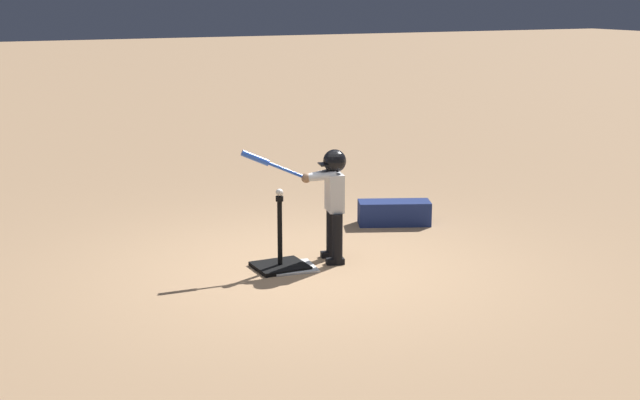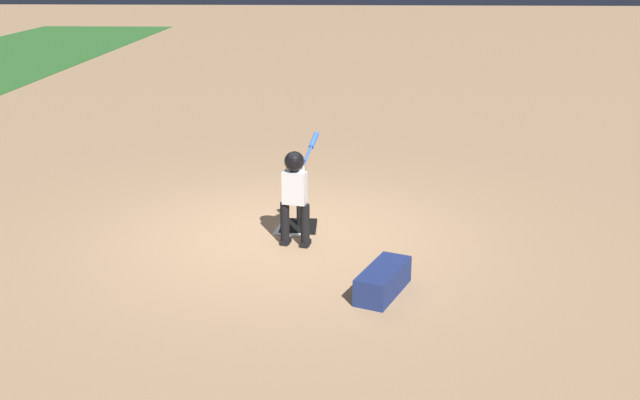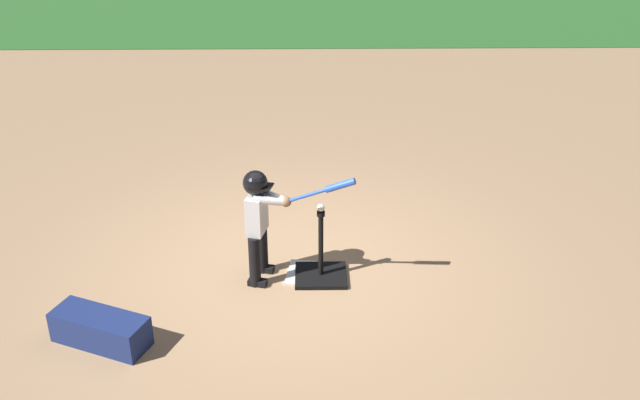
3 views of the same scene
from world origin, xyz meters
name	(u,v)px [view 2 (image 2 of 3)]	position (x,y,z in m)	size (l,w,h in m)	color
ground_plane	(286,234)	(0.00, 0.00, 0.00)	(90.00, 90.00, 0.00)	tan
home_plate	(294,230)	(0.13, -0.09, 0.01)	(0.44, 0.44, 0.02)	white
batting_tee	(299,221)	(0.24, -0.14, 0.09)	(0.50, 0.45, 0.73)	black
batter_child	(296,186)	(-0.33, -0.15, 0.73)	(1.04, 0.44, 1.18)	black
baseball	(298,169)	(0.24, -0.14, 0.77)	(0.07, 0.07, 0.07)	white
equipment_bag	(383,281)	(-1.66, -1.13, 0.14)	(0.84, 0.32, 0.28)	navy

